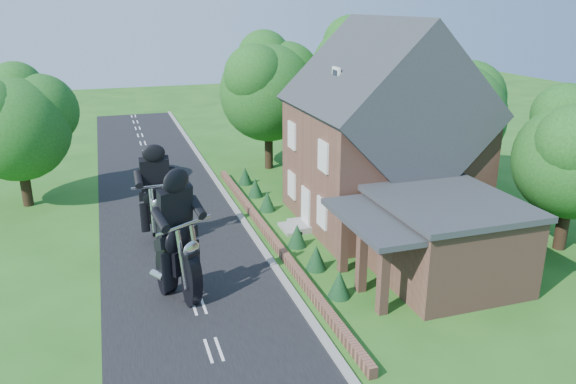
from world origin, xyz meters
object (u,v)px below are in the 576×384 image
object	(u,v)px
house	(382,138)
motorcycle_lead	(180,281)
garden_wall	(270,237)
motorcycle_follow	(159,227)
annex	(442,238)

from	to	relation	value
house	motorcycle_lead	size ratio (longest dim) A/B	6.05
garden_wall	motorcycle_follow	world-z (taller)	motorcycle_follow
annex	motorcycle_follow	size ratio (longest dim) A/B	4.58
annex	motorcycle_lead	xyz separation A→B (m)	(-10.42, 1.50, -0.98)
annex	motorcycle_follow	bearing A→B (deg)	145.16
house	motorcycle_follow	bearing A→B (deg)	177.03
garden_wall	house	bearing A→B (deg)	9.17
house	motorcycle_lead	world-z (taller)	house
house	garden_wall	bearing A→B (deg)	-170.83
garden_wall	house	size ratio (longest dim) A/B	2.15
motorcycle_lead	motorcycle_follow	distance (m)	5.88
annex	motorcycle_lead	bearing A→B (deg)	171.79
garden_wall	motorcycle_lead	world-z (taller)	motorcycle_lead
garden_wall	motorcycle_lead	size ratio (longest dim) A/B	13.00
annex	motorcycle_lead	size ratio (longest dim) A/B	4.17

